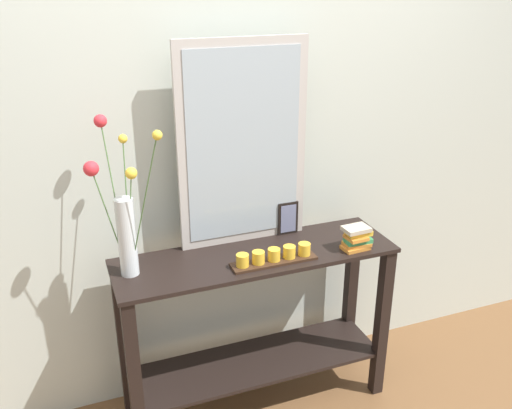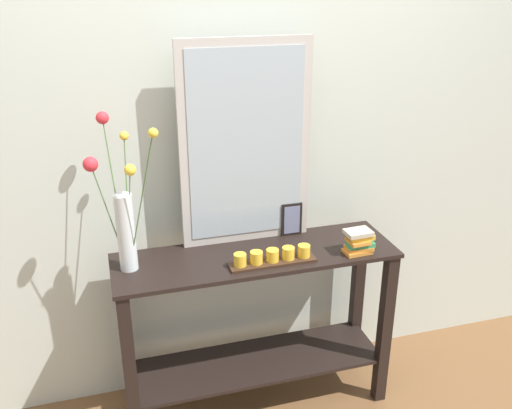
% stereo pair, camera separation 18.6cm
% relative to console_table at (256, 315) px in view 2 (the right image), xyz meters
% --- Properties ---
extents(ground_plane, '(7.00, 6.00, 0.02)m').
position_rel_console_table_xyz_m(ground_plane, '(0.00, 0.00, -0.53)').
color(ground_plane, brown).
extents(wall_back, '(6.40, 0.08, 2.70)m').
position_rel_console_table_xyz_m(wall_back, '(0.00, 0.31, 0.83)').
color(wall_back, beige).
rests_on(wall_back, ground).
extents(console_table, '(1.30, 0.39, 0.85)m').
position_rel_console_table_xyz_m(console_table, '(0.00, 0.00, 0.00)').
color(console_table, black).
rests_on(console_table, ground).
extents(mirror_leaning, '(0.61, 0.03, 0.94)m').
position_rel_console_table_xyz_m(mirror_leaning, '(0.00, 0.16, 0.80)').
color(mirror_leaning, '#B7B2AD').
rests_on(mirror_leaning, console_table).
extents(tall_vase_left, '(0.29, 0.30, 0.67)m').
position_rel_console_table_xyz_m(tall_vase_left, '(-0.57, 0.03, 0.59)').
color(tall_vase_left, silver).
rests_on(tall_vase_left, console_table).
extents(candle_tray, '(0.39, 0.09, 0.07)m').
position_rel_console_table_xyz_m(candle_tray, '(0.05, -0.10, 0.36)').
color(candle_tray, '#382316').
rests_on(candle_tray, console_table).
extents(picture_frame_small, '(0.10, 0.01, 0.17)m').
position_rel_console_table_xyz_m(picture_frame_small, '(0.22, 0.15, 0.41)').
color(picture_frame_small, black).
rests_on(picture_frame_small, console_table).
extents(book_stack, '(0.14, 0.10, 0.11)m').
position_rel_console_table_xyz_m(book_stack, '(0.46, -0.12, 0.39)').
color(book_stack, orange).
rests_on(book_stack, console_table).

